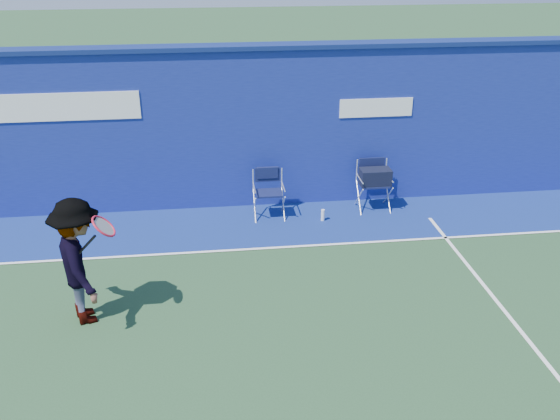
{
  "coord_description": "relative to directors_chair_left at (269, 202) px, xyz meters",
  "views": [
    {
      "loc": [
        0.49,
        -5.62,
        4.87
      ],
      "look_at": [
        1.48,
        2.6,
        1.0
      ],
      "focal_mm": 38.0,
      "sensor_mm": 36.0,
      "label": 1
    }
  ],
  "objects": [
    {
      "name": "directors_chair_left",
      "position": [
        0.0,
        0.0,
        0.0
      ],
      "size": [
        0.54,
        0.5,
        0.92
      ],
      "color": "silver",
      "rests_on": "ground"
    },
    {
      "name": "court_lines",
      "position": [
        -1.5,
        -3.87,
        -0.29
      ],
      "size": [
        24.0,
        12.0,
        0.01
      ],
      "color": "white",
      "rests_on": "out_of_bounds_strip"
    },
    {
      "name": "water_bottle",
      "position": [
        0.98,
        -0.31,
        -0.19
      ],
      "size": [
        0.07,
        0.07,
        0.23
      ],
      "primitive_type": "cylinder",
      "color": "white",
      "rests_on": "ground"
    },
    {
      "name": "tennis_player",
      "position": [
        -2.84,
        -2.96,
        0.6
      ],
      "size": [
        1.07,
        1.32,
        1.8
      ],
      "color": "#EA4738",
      "rests_on": "ground"
    },
    {
      "name": "stadium_wall",
      "position": [
        -1.5,
        0.73,
        1.25
      ],
      "size": [
        24.0,
        0.5,
        3.08
      ],
      "color": "navy",
      "rests_on": "ground"
    },
    {
      "name": "out_of_bounds_strip",
      "position": [
        -1.5,
        -0.37,
        -0.3
      ],
      "size": [
        24.0,
        1.8,
        0.01
      ],
      "primitive_type": "cube",
      "color": "navy",
      "rests_on": "ground"
    },
    {
      "name": "directors_chair_right",
      "position": [
        2.04,
        0.09,
        0.1
      ],
      "size": [
        0.58,
        0.52,
        0.97
      ],
      "color": "silver",
      "rests_on": "ground"
    },
    {
      "name": "ground",
      "position": [
        -1.5,
        -4.47,
        -0.3
      ],
      "size": [
        80.0,
        80.0,
        0.0
      ],
      "primitive_type": "plane",
      "color": "#244527",
      "rests_on": "ground"
    }
  ]
}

